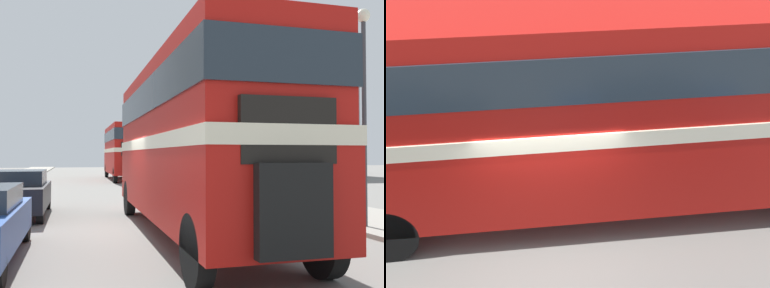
# 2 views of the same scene
# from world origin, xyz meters

# --- Properties ---
(ground_plane) EXTENTS (120.00, 120.00, 0.00)m
(ground_plane) POSITION_xyz_m (0.00, 0.00, 0.00)
(ground_plane) COLOR slate
(sidewalk_right) EXTENTS (3.50, 120.00, 0.12)m
(sidewalk_right) POSITION_xyz_m (6.75, 0.00, 0.06)
(sidewalk_right) COLOR gray
(sidewalk_right) RESTS_ON ground_plane
(double_decker_bus) EXTENTS (2.46, 10.46, 4.22)m
(double_decker_bus) POSITION_xyz_m (0.98, -1.17, 2.53)
(double_decker_bus) COLOR #B2140F
(double_decker_bus) RESTS_ON ground_plane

